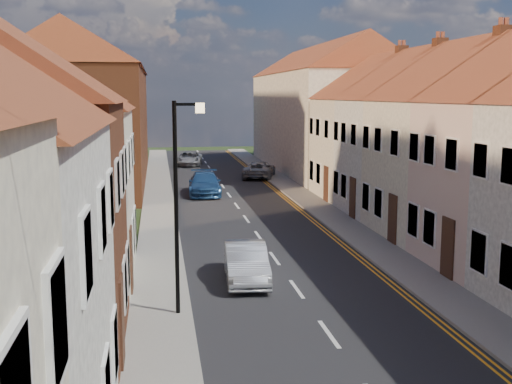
{
  "coord_description": "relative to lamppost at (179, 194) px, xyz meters",
  "views": [
    {
      "loc": [
        -4.36,
        2.29,
        6.28
      ],
      "look_at": [
        -0.37,
        28.36,
        2.27
      ],
      "focal_mm": 45.0,
      "sensor_mm": 36.0,
      "label": 1
    }
  ],
  "objects": [
    {
      "name": "car_distant_b",
      "position": [
        7.01,
        30.0,
        -2.9
      ],
      "size": [
        3.32,
        5.03,
        1.28
      ],
      "primitive_type": "imported",
      "rotation": [
        0.0,
        0.0,
        2.86
      ],
      "color": "gray",
      "rests_on": "ground"
    },
    {
      "name": "car_distant",
      "position": [
        2.2,
        39.53,
        -2.92
      ],
      "size": [
        2.62,
        4.69,
        1.24
      ],
      "primitive_type": "imported",
      "rotation": [
        0.0,
        0.0,
        -0.13
      ],
      "color": "gray",
      "rests_on": "ground"
    },
    {
      "name": "cottage_l_pink",
      "position": [
        -5.49,
        3.85,
        0.83
      ],
      "size": [
        8.3,
        6.3,
        8.8
      ],
      "color": "#B3AB97",
      "rests_on": "ground"
    },
    {
      "name": "car_mid",
      "position": [
        2.31,
        3.22,
        -2.89
      ],
      "size": [
        1.6,
        4.01,
        1.3
      ],
      "primitive_type": "imported",
      "rotation": [
        0.0,
        0.0,
        -0.06
      ],
      "color": "#B4B6BC",
      "rests_on": "ground"
    },
    {
      "name": "road",
      "position": [
        3.81,
        10.0,
        -3.53
      ],
      "size": [
        7.0,
        90.0,
        0.02
      ],
      "primitive_type": "cube",
      "color": "black",
      "rests_on": "ground"
    },
    {
      "name": "block_right_far",
      "position": [
        13.11,
        35.0,
        1.76
      ],
      "size": [
        8.3,
        24.2,
        10.5
      ],
      "color": "#B3AB97",
      "rests_on": "ground"
    },
    {
      "name": "pavement_left",
      "position": [
        -0.59,
        10.0,
        -3.48
      ],
      "size": [
        1.8,
        90.0,
        0.12
      ],
      "primitive_type": "cube",
      "color": "#99958B",
      "rests_on": "ground"
    },
    {
      "name": "cottage_r_white_far",
      "position": [
        13.11,
        14.3,
        0.94
      ],
      "size": [
        8.3,
        5.2,
        9.0
      ],
      "color": "white",
      "rests_on": "ground"
    },
    {
      "name": "block_left_far",
      "position": [
        -5.49,
        30.0,
        1.76
      ],
      "size": [
        8.3,
        24.2,
        10.5
      ],
      "color": "brown",
      "rests_on": "ground"
    },
    {
      "name": "car_far",
      "position": [
        2.31,
        22.37,
        -2.83
      ],
      "size": [
        2.23,
        4.99,
        1.42
      ],
      "primitive_type": "imported",
      "rotation": [
        0.0,
        0.0,
        -0.05
      ],
      "color": "navy",
      "rests_on": "ground"
    },
    {
      "name": "pavement_right",
      "position": [
        8.21,
        10.0,
        -3.48
      ],
      "size": [
        1.8,
        90.0,
        0.12
      ],
      "primitive_type": "cube",
      "color": "#99958B",
      "rests_on": "ground"
    },
    {
      "name": "cottage_r_cream_far",
      "position": [
        13.11,
        19.7,
        0.94
      ],
      "size": [
        8.3,
        6.0,
        9.0
      ],
      "color": "#B3AB97",
      "rests_on": "ground"
    },
    {
      "name": "cottage_r_pink",
      "position": [
        13.11,
        8.9,
        0.94
      ],
      "size": [
        8.3,
        6.0,
        9.0
      ],
      "color": "#B3AB97",
      "rests_on": "ground"
    },
    {
      "name": "lamppost",
      "position": [
        0.0,
        0.0,
        0.0
      ],
      "size": [
        0.88,
        0.15,
        6.0
      ],
      "color": "black",
      "rests_on": "pavement_left"
    }
  ]
}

